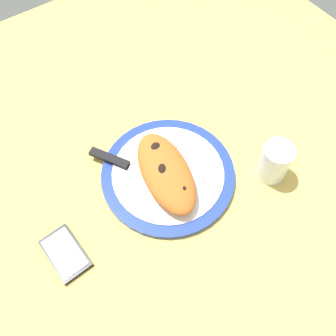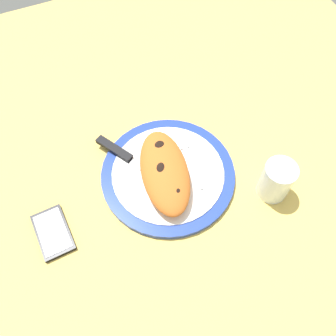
{
  "view_description": "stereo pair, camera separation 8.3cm",
  "coord_description": "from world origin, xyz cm",
  "px_view_note": "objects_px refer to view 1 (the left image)",
  "views": [
    {
      "loc": [
        -34.41,
        24.15,
        75.56
      ],
      "look_at": [
        0.0,
        0.0,
        3.67
      ],
      "focal_mm": 39.25,
      "sensor_mm": 36.0,
      "label": 1
    },
    {
      "loc": [
        -38.49,
        16.9,
        75.56
      ],
      "look_at": [
        0.0,
        0.0,
        3.67
      ],
      "focal_mm": 39.25,
      "sensor_mm": 36.0,
      "label": 2
    }
  ],
  "objects_px": {
    "knife": "(122,163)",
    "water_glass": "(274,163)",
    "smartphone": "(65,253)",
    "calzone": "(166,172)",
    "fork": "(184,153)",
    "plate": "(168,174)"
  },
  "relations": [
    {
      "from": "water_glass",
      "to": "knife",
      "type": "bearing_deg",
      "value": 52.91
    },
    {
      "from": "knife",
      "to": "smartphone",
      "type": "bearing_deg",
      "value": 117.94
    },
    {
      "from": "fork",
      "to": "water_glass",
      "type": "distance_m",
      "value": 0.21
    },
    {
      "from": "plate",
      "to": "fork",
      "type": "xyz_separation_m",
      "value": [
        0.02,
        -0.06,
        0.01
      ]
    },
    {
      "from": "water_glass",
      "to": "plate",
      "type": "bearing_deg",
      "value": 57.06
    },
    {
      "from": "plate",
      "to": "water_glass",
      "type": "relative_size",
      "value": 3.19
    },
    {
      "from": "knife",
      "to": "smartphone",
      "type": "relative_size",
      "value": 1.88
    },
    {
      "from": "fork",
      "to": "knife",
      "type": "xyz_separation_m",
      "value": [
        0.06,
        0.14,
        0.0
      ]
    },
    {
      "from": "calzone",
      "to": "smartphone",
      "type": "relative_size",
      "value": 2.06
    },
    {
      "from": "calzone",
      "to": "knife",
      "type": "height_order",
      "value": "calzone"
    },
    {
      "from": "plate",
      "to": "smartphone",
      "type": "relative_size",
      "value": 2.69
    },
    {
      "from": "plate",
      "to": "smartphone",
      "type": "bearing_deg",
      "value": 96.19
    },
    {
      "from": "calzone",
      "to": "fork",
      "type": "distance_m",
      "value": 0.08
    },
    {
      "from": "plate",
      "to": "calzone",
      "type": "bearing_deg",
      "value": 125.94
    },
    {
      "from": "plate",
      "to": "knife",
      "type": "distance_m",
      "value": 0.11
    },
    {
      "from": "knife",
      "to": "water_glass",
      "type": "relative_size",
      "value": 2.22
    },
    {
      "from": "calzone",
      "to": "water_glass",
      "type": "relative_size",
      "value": 2.44
    },
    {
      "from": "calzone",
      "to": "water_glass",
      "type": "bearing_deg",
      "value": -119.74
    },
    {
      "from": "calzone",
      "to": "knife",
      "type": "distance_m",
      "value": 0.11
    },
    {
      "from": "plate",
      "to": "smartphone",
      "type": "xyz_separation_m",
      "value": [
        -0.03,
        0.28,
        -0.0
      ]
    },
    {
      "from": "calzone",
      "to": "smartphone",
      "type": "xyz_separation_m",
      "value": [
        -0.02,
        0.27,
        -0.04
      ]
    },
    {
      "from": "calzone",
      "to": "fork",
      "type": "xyz_separation_m",
      "value": [
        0.03,
        -0.07,
        -0.02
      ]
    }
  ]
}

